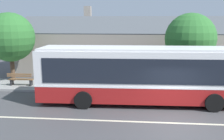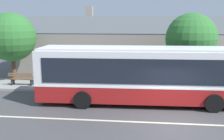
{
  "view_description": "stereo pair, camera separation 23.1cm",
  "coord_description": "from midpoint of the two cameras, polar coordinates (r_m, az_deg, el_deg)",
  "views": [
    {
      "loc": [
        -2.03,
        -11.35,
        4.79
      ],
      "look_at": [
        -3.44,
        4.35,
        1.66
      ],
      "focal_mm": 40.0,
      "sensor_mm": 36.0,
      "label": 1
    },
    {
      "loc": [
        -1.8,
        -11.33,
        4.79
      ],
      "look_at": [
        -3.44,
        4.35,
        1.66
      ],
      "focal_mm": 40.0,
      "sensor_mm": 36.0,
      "label": 2
    }
  ],
  "objects": [
    {
      "name": "bench_by_building",
      "position": [
        19.28,
        -19.61,
        -2.06
      ],
      "size": [
        1.82,
        0.51,
        0.94
      ],
      "color": "brown",
      "rests_on": "sidewalk_far"
    },
    {
      "name": "street_tree_primary",
      "position": [
        18.75,
        17.95,
        6.81
      ],
      "size": [
        3.62,
        3.62,
        5.34
      ],
      "color": "#4C3828",
      "rests_on": "ground"
    },
    {
      "name": "ground_plane",
      "position": [
        12.46,
        14.66,
        -11.76
      ],
      "size": [
        300.0,
        300.0,
        0.0
      ],
      "primitive_type": "plane",
      "color": "#424244"
    },
    {
      "name": "community_building",
      "position": [
        25.47,
        10.83,
        4.62
      ],
      "size": [
        26.61,
        9.27,
        6.25
      ],
      "color": "gray",
      "rests_on": "ground"
    },
    {
      "name": "bench_down_street",
      "position": [
        18.07,
        -7.62,
        -2.41
      ],
      "size": [
        1.52,
        0.51,
        0.94
      ],
      "color": "brown",
      "rests_on": "sidewalk_far"
    },
    {
      "name": "lane_divider_stripe",
      "position": [
        12.46,
        14.66,
        -11.75
      ],
      "size": [
        60.0,
        0.16,
        0.01
      ],
      "primitive_type": "cube",
      "color": "beige",
      "rests_on": "ground"
    },
    {
      "name": "street_tree_secondary",
      "position": [
        20.78,
        -21.72,
        6.97
      ],
      "size": [
        3.75,
        3.75,
        5.42
      ],
      "color": "#4C3828",
      "rests_on": "ground"
    },
    {
      "name": "sidewalk_far",
      "position": [
        18.07,
        11.88,
        -4.14
      ],
      "size": [
        60.0,
        3.0,
        0.15
      ],
      "primitive_type": "cube",
      "color": "gray",
      "rests_on": "ground"
    },
    {
      "name": "transit_bus",
      "position": [
        14.57,
        7.53,
        -0.85
      ],
      "size": [
        12.18,
        2.97,
        3.29
      ],
      "color": "maroon",
      "rests_on": "ground"
    }
  ]
}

